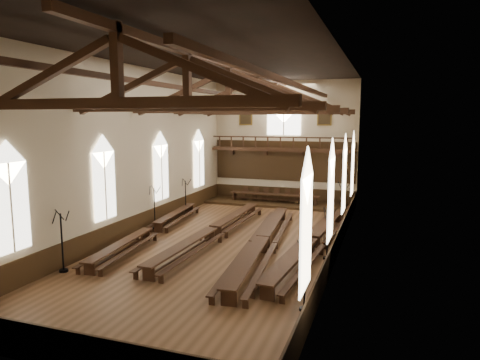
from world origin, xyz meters
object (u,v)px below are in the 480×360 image
object	(u,v)px
refectory_row_a	(152,228)
dais	(274,203)
refectory_row_d	(312,241)
candelabrum_left_near	(63,253)
refectory_row_c	(262,240)
candelabrum_left_far	(186,204)
candelabrum_left_mid	(155,216)
candelabrum_right_far	(343,211)
high_table	(274,195)
candelabrum_right_mid	(327,244)
refectory_row_b	(213,230)
candelabrum_right_near	(304,290)

from	to	relation	value
refectory_row_a	dais	xyz separation A→B (m)	(4.47, 11.57, -0.39)
refectory_row_d	candelabrum_left_near	world-z (taller)	candelabrum_left_near
refectory_row_c	candelabrum_left_far	distance (m)	10.05
candelabrum_left_mid	candelabrum_right_far	distance (m)	12.35
candelabrum_left_near	candelabrum_right_far	size ratio (longest dim) A/B	1.02
candelabrum_right_far	refectory_row_a	bearing A→B (deg)	-146.04
refectory_row_d	candelabrum_right_far	bearing A→B (deg)	82.22
high_table	refectory_row_d	bearing A→B (deg)	-66.00
refectory_row_a	refectory_row_d	bearing A→B (deg)	1.95
candelabrum_left_mid	candelabrum_right_far	world-z (taller)	candelabrum_right_far
candelabrum_right_mid	candelabrum_right_far	xyz separation A→B (m)	(0.00, 7.83, 0.06)
candelabrum_left_far	refectory_row_b	bearing A→B (deg)	-50.75
refectory_row_c	candelabrum_right_far	xyz separation A→B (m)	(3.44, 7.50, 0.29)
refectory_row_a	candelabrum_left_far	distance (m)	6.05
candelabrum_right_mid	refectory_row_b	bearing A→B (deg)	167.89
high_table	candelabrum_right_mid	world-z (taller)	candelabrum_right_mid
refectory_row_a	candelabrum_right_far	world-z (taller)	candelabrum_right_far
refectory_row_d	dais	distance (m)	12.32
candelabrum_left_mid	candelabrum_right_near	distance (m)	13.98
candelabrum_left_mid	refectory_row_d	bearing A→B (deg)	-7.10
candelabrum_left_far	candelabrum_right_near	world-z (taller)	candelabrum_left_far
candelabrum_right_far	dais	bearing A→B (deg)	142.33
candelabrum_left_far	candelabrum_right_far	xyz separation A→B (m)	(11.10, 1.00, 0.06)
candelabrum_right_near	dais	bearing A→B (deg)	107.77
refectory_row_a	dais	bearing A→B (deg)	68.87
refectory_row_b	dais	world-z (taller)	refectory_row_b
refectory_row_b	candelabrum_left_far	size ratio (longest dim) A/B	5.50
candelabrum_left_mid	candelabrum_left_far	xyz separation A→B (m)	(-0.00, 4.41, -0.04)
refectory_row_d	candelabrum_right_near	xyz separation A→B (m)	(0.91, -7.23, 0.24)
refectory_row_a	candelabrum_right_mid	bearing A→B (deg)	-4.55
dais	candelabrum_right_far	bearing A→B (deg)	-37.67
refectory_row_c	candelabrum_left_far	xyz separation A→B (m)	(-7.66, 6.50, 0.23)
refectory_row_b	candelabrum_left_near	distance (m)	8.40
refectory_row_d	candelabrum_left_far	xyz separation A→B (m)	(-10.19, 5.68, 0.25)
dais	candelabrum_right_far	distance (m)	7.52
refectory_row_d	candelabrum_left_mid	distance (m)	10.27
refectory_row_b	candelabrum_left_mid	distance (m)	4.53
refectory_row_a	candelabrum_left_far	size ratio (longest dim) A/B	5.25
candelabrum_right_mid	refectory_row_d	bearing A→B (deg)	128.41
high_table	candelabrum_right_mid	bearing A→B (deg)	-64.47
candelabrum_left_near	candelabrum_right_near	xyz separation A→B (m)	(11.10, -0.37, -0.09)
candelabrum_right_mid	candelabrum_right_far	world-z (taller)	candelabrum_right_far
refectory_row_c	candelabrum_right_mid	xyz separation A→B (m)	(3.44, -0.33, 0.23)
refectory_row_b	candelabrum_right_mid	xyz separation A→B (m)	(6.69, -1.44, 0.25)
refectory_row_d	high_table	size ratio (longest dim) A/B	1.96
candelabrum_left_near	high_table	bearing A→B (deg)	74.04
refectory_row_b	candelabrum_right_far	world-z (taller)	candelabrum_right_far
dais	candelabrum_right_mid	bearing A→B (deg)	-64.47
refectory_row_b	candelabrum_right_near	world-z (taller)	candelabrum_right_near
refectory_row_b	candelabrum_right_far	xyz separation A→B (m)	(6.69, 6.39, 0.31)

